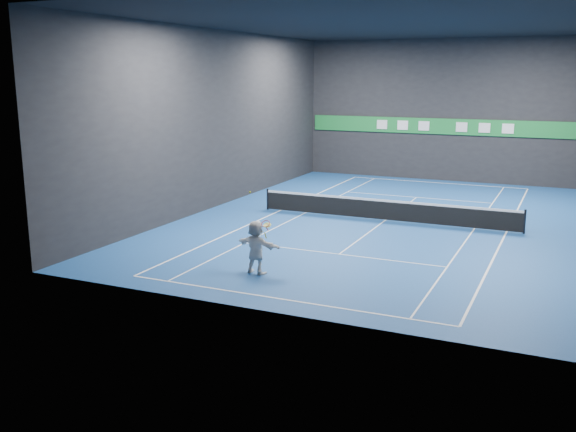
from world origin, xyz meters
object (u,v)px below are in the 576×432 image
at_px(player, 256,247).
at_px(tennis_net, 386,209).
at_px(tennis_ball, 250,192).
at_px(tennis_racket, 266,225).

relative_size(player, tennis_net, 0.15).
relative_size(player, tennis_ball, 26.95).
bearing_deg(tennis_net, tennis_ball, -101.44).
bearing_deg(tennis_net, tennis_racket, -98.41).
bearing_deg(tennis_ball, tennis_racket, 8.19).
bearing_deg(tennis_ball, player, 9.39).
bearing_deg(tennis_racket, tennis_ball, -171.81).
distance_m(player, tennis_ball, 1.93).
xyz_separation_m(tennis_net, tennis_racket, (-1.45, -9.81, 1.20)).
height_order(tennis_ball, tennis_net, tennis_ball).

